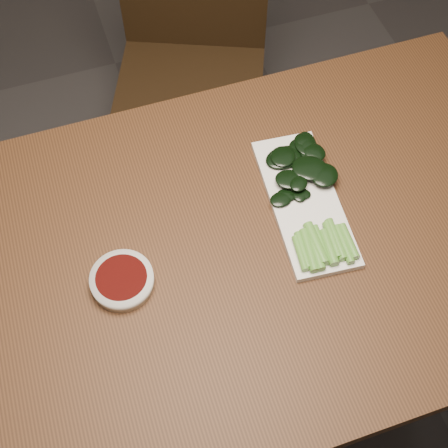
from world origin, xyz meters
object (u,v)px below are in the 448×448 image
chair_far (191,60)px  serving_plate (304,202)px  sauce_bowl (122,280)px  gai_lan (310,196)px  table (219,268)px

chair_far → serving_plate: 0.77m
chair_far → sauce_bowl: bearing=-91.8°
chair_far → sauce_bowl: chair_far is taller
sauce_bowl → gai_lan: bearing=8.3°
sauce_bowl → serving_plate: sauce_bowl is taller
table → sauce_bowl: 0.21m
table → gai_lan: bearing=13.1°
table → serving_plate: serving_plate is taller
table → sauce_bowl: sauce_bowl is taller
chair_far → gai_lan: chair_far is taller
chair_far → serving_plate: chair_far is taller
table → chair_far: 0.80m
sauce_bowl → serving_plate: 0.39m
table → serving_plate: bearing=13.7°
sauce_bowl → serving_plate: (0.38, 0.06, -0.01)m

